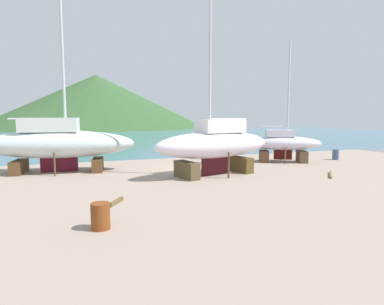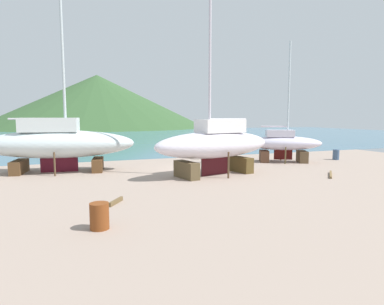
{
  "view_description": "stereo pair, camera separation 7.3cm",
  "coord_description": "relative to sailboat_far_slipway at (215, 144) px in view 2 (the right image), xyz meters",
  "views": [
    {
      "loc": [
        -8.82,
        -22.9,
        3.94
      ],
      "look_at": [
        -0.15,
        -0.18,
        1.25
      ],
      "focal_mm": 30.52,
      "sensor_mm": 36.0,
      "label": 1
    },
    {
      "loc": [
        -8.76,
        -22.92,
        3.94
      ],
      "look_at": [
        -0.15,
        -0.18,
        1.25
      ],
      "focal_mm": 30.52,
      "sensor_mm": 36.0,
      "label": 2
    }
  ],
  "objects": [
    {
      "name": "ground_plane",
      "position": [
        -0.44,
        -2.19,
        -2.11
      ],
      "size": [
        47.14,
        47.14,
        0.0
      ],
      "primitive_type": "plane",
      "color": "gray"
    },
    {
      "name": "sea_water",
      "position": [
        -0.44,
        44.62,
        -2.11
      ],
      "size": [
        150.93,
        70.06,
        0.01
      ],
      "primitive_type": "cube",
      "color": "teal",
      "rests_on": "ground"
    },
    {
      "name": "headland_hill",
      "position": [
        1.07,
        105.34,
        -2.11
      ],
      "size": [
        158.81,
        158.81,
        38.0
      ],
      "primitive_type": "cone",
      "color": "#35572E",
      "rests_on": "ground"
    },
    {
      "name": "sailboat_far_slipway",
      "position": [
        0.0,
        0.0,
        0.0
      ],
      "size": [
        9.37,
        4.49,
        14.28
      ],
      "rotation": [
        0.0,
        0.0,
        3.35
      ],
      "color": "brown",
      "rests_on": "ground"
    },
    {
      "name": "sailboat_mid_port",
      "position": [
        8.14,
        3.64,
        -0.48
      ],
      "size": [
        6.76,
        4.88,
        10.24
      ],
      "rotation": [
        0.0,
        0.0,
        -0.47
      ],
      "color": "brown",
      "rests_on": "ground"
    },
    {
      "name": "sailboat_small_center",
      "position": [
        -9.96,
        4.97,
        0.0
      ],
      "size": [
        10.89,
        4.59,
        18.87
      ],
      "rotation": [
        0.0,
        0.0,
        -0.15
      ],
      "color": "brown",
      "rests_on": "ground"
    },
    {
      "name": "worker",
      "position": [
        1.57,
        5.66,
        -1.25
      ],
      "size": [
        0.41,
        0.5,
        1.66
      ],
      "rotation": [
        0.0,
        0.0,
        3.6
      ],
      "color": "navy",
      "rests_on": "ground"
    },
    {
      "name": "barrel_by_slipway",
      "position": [
        13.61,
        3.15,
        -1.64
      ],
      "size": [
        0.64,
        0.64,
        0.94
      ],
      "primitive_type": "cylinder",
      "rotation": [
        0.0,
        0.0,
        0.15
      ],
      "color": "#3B5372",
      "rests_on": "ground"
    },
    {
      "name": "barrel_tipped_left",
      "position": [
        -8.31,
        -8.34,
        -1.64
      ],
      "size": [
        0.81,
        0.81,
        0.93
      ],
      "primitive_type": "cylinder",
      "rotation": [
        0.0,
        0.0,
        0.26
      ],
      "color": "brown",
      "rests_on": "ground"
    },
    {
      "name": "timber_long_fore",
      "position": [
        7.12,
        -3.03,
        -2.03
      ],
      "size": [
        1.85,
        1.94,
        0.15
      ],
      "primitive_type": "cube",
      "rotation": [
        0.0,
        0.0,
        0.81
      ],
      "color": "brown",
      "rests_on": "ground"
    },
    {
      "name": "timber_plank_far",
      "position": [
        -7.32,
        -5.13,
        -2.01
      ],
      "size": [
        0.79,
        1.1,
        0.19
      ],
      "primitive_type": "cube",
      "rotation": [
        0.0,
        0.0,
        0.98
      ],
      "color": "brown",
      "rests_on": "ground"
    }
  ]
}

